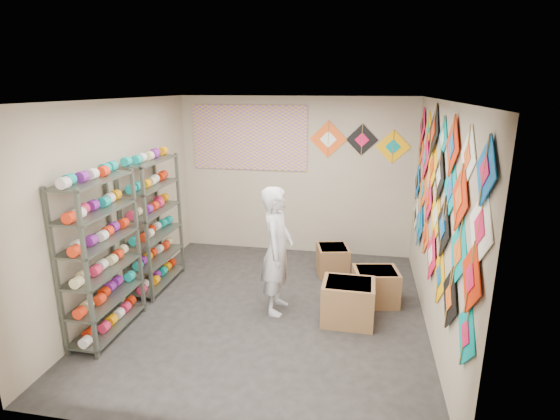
% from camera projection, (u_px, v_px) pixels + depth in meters
% --- Properties ---
extents(ground, '(4.50, 4.50, 0.00)m').
position_uv_depth(ground, '(268.00, 310.00, 5.76)').
color(ground, black).
extents(room_walls, '(4.50, 4.50, 4.50)m').
position_uv_depth(room_walls, '(267.00, 189.00, 5.31)').
color(room_walls, tan).
rests_on(room_walls, ground).
extents(shelf_rack_front, '(0.40, 1.10, 1.90)m').
position_uv_depth(shelf_rack_front, '(101.00, 258.00, 5.02)').
color(shelf_rack_front, '#4C5147').
rests_on(shelf_rack_front, ground).
extents(shelf_rack_back, '(0.40, 1.10, 1.90)m').
position_uv_depth(shelf_rack_back, '(153.00, 224.00, 6.24)').
color(shelf_rack_back, '#4C5147').
rests_on(shelf_rack_back, ground).
extents(string_spools, '(0.12, 2.36, 0.12)m').
position_uv_depth(string_spools, '(129.00, 232.00, 5.60)').
color(string_spools, '#EC2652').
rests_on(string_spools, ground).
extents(kite_wall_display, '(0.06, 4.24, 2.08)m').
position_uv_depth(kite_wall_display, '(438.00, 199.00, 4.92)').
color(kite_wall_display, '#008D8E').
rests_on(kite_wall_display, room_walls).
extents(back_wall_kites, '(1.64, 0.02, 0.69)m').
position_uv_depth(back_wall_kites, '(358.00, 142.00, 7.15)').
color(back_wall_kites, '#F95814').
rests_on(back_wall_kites, room_walls).
extents(poster, '(2.00, 0.01, 1.10)m').
position_uv_depth(poster, '(249.00, 138.00, 7.47)').
color(poster, '#934FAC').
rests_on(poster, room_walls).
extents(shopkeeper, '(0.63, 0.44, 1.67)m').
position_uv_depth(shopkeeper, '(277.00, 250.00, 5.56)').
color(shopkeeper, silver).
rests_on(shopkeeper, ground).
extents(carton_a, '(0.65, 0.54, 0.53)m').
position_uv_depth(carton_a, '(348.00, 302.00, 5.43)').
color(carton_a, olive).
rests_on(carton_a, ground).
extents(carton_b, '(0.66, 0.57, 0.48)m').
position_uv_depth(carton_b, '(375.00, 286.00, 5.91)').
color(carton_b, olive).
rests_on(carton_b, ground).
extents(carton_c, '(0.57, 0.60, 0.45)m').
position_uv_depth(carton_c, '(333.00, 260.00, 6.84)').
color(carton_c, olive).
rests_on(carton_c, ground).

